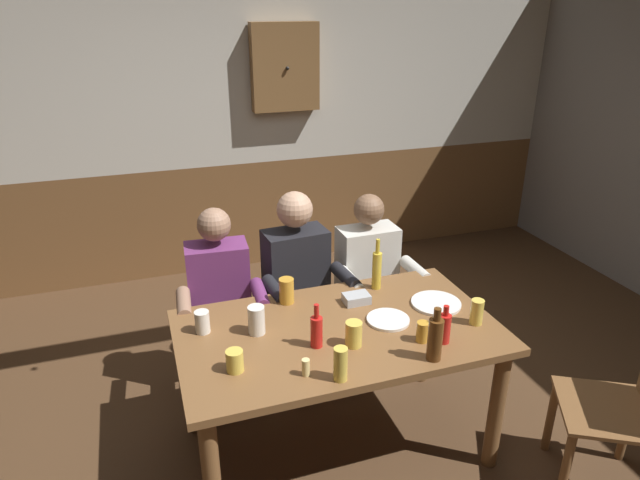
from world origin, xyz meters
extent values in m
plane|color=#4C331E|center=(0.00, 0.00, 0.00)|extent=(7.18, 7.18, 0.00)
cube|color=beige|center=(0.00, 2.51, 1.81)|extent=(5.99, 0.12, 1.70)
cube|color=brown|center=(0.00, 2.51, 0.48)|extent=(5.99, 0.12, 0.96)
cube|color=brown|center=(0.00, 0.02, 0.73)|extent=(1.61, 0.92, 0.04)
cylinder|color=brown|center=(-0.72, -0.36, 0.36)|extent=(0.08, 0.08, 0.71)
cylinder|color=brown|center=(0.72, -0.36, 0.36)|extent=(0.08, 0.08, 0.71)
cylinder|color=brown|center=(-0.72, 0.40, 0.36)|extent=(0.08, 0.08, 0.71)
cylinder|color=brown|center=(0.72, 0.40, 0.36)|extent=(0.08, 0.08, 0.71)
cube|color=#6B2D66|center=(-0.48, 0.78, 0.71)|extent=(0.38, 0.24, 0.50)
sphere|color=#9E755B|center=(-0.48, 0.78, 1.09)|extent=(0.19, 0.19, 0.19)
cylinder|color=silver|center=(-0.39, 0.64, 0.48)|extent=(0.16, 0.39, 0.13)
cylinder|color=silver|center=(-0.59, 0.65, 0.48)|extent=(0.16, 0.39, 0.13)
cylinder|color=silver|center=(-0.41, 0.45, 0.21)|extent=(0.10, 0.10, 0.42)
cylinder|color=silver|center=(-0.60, 0.46, 0.21)|extent=(0.10, 0.10, 0.42)
cylinder|color=#6B2D66|center=(-0.29, 0.52, 0.74)|extent=(0.10, 0.28, 0.08)
cylinder|color=#9E755B|center=(-0.71, 0.55, 0.74)|extent=(0.10, 0.28, 0.08)
cube|color=black|center=(0.00, 0.78, 0.72)|extent=(0.40, 0.25, 0.53)
sphere|color=tan|center=(0.00, 0.78, 1.13)|extent=(0.22, 0.22, 0.22)
cylinder|color=silver|center=(0.12, 0.65, 0.48)|extent=(0.16, 0.39, 0.13)
cylinder|color=silver|center=(-0.09, 0.63, 0.48)|extent=(0.16, 0.39, 0.13)
cylinder|color=silver|center=(0.13, 0.46, 0.21)|extent=(0.10, 0.10, 0.42)
cylinder|color=silver|center=(-0.08, 0.44, 0.21)|extent=(0.10, 0.10, 0.42)
cylinder|color=black|center=(0.24, 0.55, 0.75)|extent=(0.10, 0.29, 0.08)
cylinder|color=black|center=(-0.20, 0.51, 0.75)|extent=(0.10, 0.29, 0.08)
cube|color=silver|center=(0.48, 0.78, 0.70)|extent=(0.38, 0.22, 0.48)
sphere|color=brown|center=(0.48, 0.78, 1.07)|extent=(0.19, 0.19, 0.19)
cylinder|color=silver|center=(0.59, 0.64, 0.48)|extent=(0.14, 0.38, 0.13)
cylinder|color=silver|center=(0.38, 0.64, 0.48)|extent=(0.14, 0.38, 0.13)
cylinder|color=silver|center=(0.59, 0.45, 0.21)|extent=(0.10, 0.10, 0.42)
cylinder|color=silver|center=(0.38, 0.45, 0.21)|extent=(0.10, 0.10, 0.42)
cylinder|color=silver|center=(0.70, 0.54, 0.73)|extent=(0.08, 0.28, 0.08)
cylinder|color=silver|center=(0.27, 0.53, 0.73)|extent=(0.08, 0.28, 0.08)
cube|color=brown|center=(1.15, -0.63, 0.45)|extent=(0.60, 0.60, 0.02)
cylinder|color=brown|center=(0.89, -0.70, 0.22)|extent=(0.04, 0.04, 0.44)
cylinder|color=brown|center=(1.08, -0.37, 0.22)|extent=(0.04, 0.04, 0.44)
cylinder|color=brown|center=(1.41, -0.56, 0.22)|extent=(0.04, 0.04, 0.44)
cylinder|color=#F9E08C|center=(-0.27, -0.29, 0.79)|extent=(0.04, 0.04, 0.08)
cube|color=#B2B7BC|center=(0.18, 0.24, 0.78)|extent=(0.14, 0.10, 0.05)
cylinder|color=white|center=(0.27, 0.01, 0.76)|extent=(0.22, 0.22, 0.01)
cylinder|color=white|center=(0.59, 0.08, 0.76)|extent=(0.27, 0.27, 0.01)
cylinder|color=red|center=(0.44, -0.25, 0.83)|extent=(0.06, 0.06, 0.15)
cylinder|color=red|center=(0.44, -0.25, 0.92)|extent=(0.03, 0.03, 0.05)
cylinder|color=gold|center=(0.36, 0.36, 0.86)|extent=(0.05, 0.05, 0.22)
cylinder|color=gold|center=(0.36, 0.36, 1.01)|extent=(0.02, 0.02, 0.08)
cylinder|color=#593314|center=(0.32, -0.36, 0.85)|extent=(0.07, 0.07, 0.21)
cylinder|color=#593314|center=(0.32, -0.36, 0.99)|extent=(0.03, 0.03, 0.06)
cylinder|color=red|center=(-0.15, -0.09, 0.83)|extent=(0.06, 0.06, 0.16)
cylinder|color=red|center=(-0.15, -0.09, 0.94)|extent=(0.02, 0.02, 0.07)
cylinder|color=#E5C64C|center=(0.68, -0.16, 0.82)|extent=(0.07, 0.07, 0.13)
cylinder|color=gold|center=(-0.17, 0.36, 0.82)|extent=(0.08, 0.08, 0.14)
cylinder|color=white|center=(-0.65, 0.21, 0.81)|extent=(0.07, 0.07, 0.11)
cylinder|color=white|center=(-0.40, 0.11, 0.82)|extent=(0.08, 0.08, 0.15)
cylinder|color=gold|center=(0.34, -0.21, 0.80)|extent=(0.06, 0.06, 0.10)
cylinder|color=#E5C64C|center=(-0.14, -0.37, 0.83)|extent=(0.06, 0.06, 0.16)
cylinder|color=#E5C64C|center=(-0.56, -0.16, 0.80)|extent=(0.08, 0.08, 0.10)
cylinder|color=#E5C64C|center=(0.02, -0.14, 0.81)|extent=(0.08, 0.08, 0.13)
cube|color=brown|center=(0.40, 2.38, 1.76)|extent=(0.56, 0.12, 0.70)
sphere|color=black|center=(0.40, 2.31, 1.76)|extent=(0.03, 0.03, 0.03)
camera|label=1|loc=(-0.87, -2.25, 2.28)|focal=31.68mm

